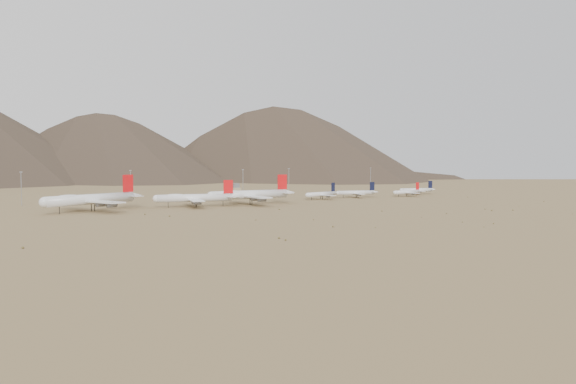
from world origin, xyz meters
TOP-DOWN VIEW (x-y plane):
  - ground at (0.00, 0.00)m, footprint 3000.00×3000.00m
  - mountain_ridge at (0.00, 900.00)m, footprint 4400.00×1000.00m
  - widebody_west at (-128.53, 33.19)m, footprint 76.78×61.39m
  - widebody_centre at (-56.18, 26.30)m, footprint 63.95×50.62m
  - widebody_east at (-11.99, 22.07)m, footprint 76.77×59.07m
  - narrowbody_a at (69.35, 35.97)m, footprint 42.52×31.15m
  - narrowbody_b at (109.44, 35.36)m, footprint 41.56×30.85m
  - narrowbody_c at (159.97, 20.81)m, footprint 39.25×28.10m
  - narrowbody_d at (193.55, 39.19)m, footprint 38.69×28.86m
  - control_tower at (30.00, 120.00)m, footprint 8.00×8.00m
  - mast_far_west at (-158.82, 111.63)m, footprint 2.00×0.60m
  - mast_west at (-68.24, 131.10)m, footprint 2.00×0.60m
  - mast_centre at (33.62, 111.68)m, footprint 2.00×0.60m
  - mast_east at (103.96, 136.85)m, footprint 2.00×0.60m
  - mast_far_east at (206.62, 121.85)m, footprint 2.00×0.60m
  - desert_scrub at (-18.67, -94.20)m, footprint 416.54×173.26m

SIDE VIEW (x-z plane):
  - ground at x=0.00m, z-range 0.00..0.00m
  - desert_scrub at x=-18.67m, z-range -0.11..0.80m
  - narrowbody_c at x=159.97m, z-range -2.27..10.67m
  - narrowbody_d at x=193.55m, z-range -2.33..10.95m
  - narrowbody_b at x=109.44m, z-range -2.48..11.66m
  - narrowbody_a at x=69.35m, z-range -2.49..11.70m
  - control_tower at x=30.00m, z-range -0.68..11.32m
  - widebody_centre at x=-56.18m, z-range -3.03..16.48m
  - widebody_east at x=-11.99m, z-range -3.54..19.25m
  - widebody_west at x=-128.53m, z-range -3.72..20.22m
  - mast_far_west at x=-158.82m, z-range 1.35..27.05m
  - mast_west at x=-68.24m, z-range 1.35..27.05m
  - mast_centre at x=33.62m, z-range 1.35..27.05m
  - mast_east at x=103.96m, z-range 1.35..27.05m
  - mast_far_east at x=206.62m, z-range 1.35..27.05m
  - mountain_ridge at x=0.00m, z-range 0.00..300.00m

